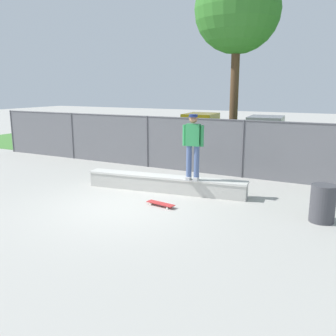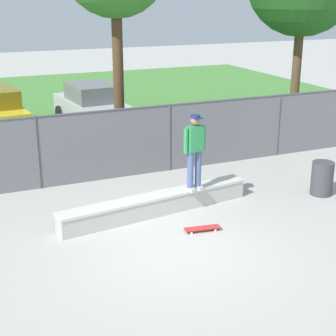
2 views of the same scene
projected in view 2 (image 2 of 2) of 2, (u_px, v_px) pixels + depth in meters
ground_plane at (175, 250)px, 10.39m from camera, size 80.00×80.00×0.00m
grass_strip at (42, 108)px, 23.34m from camera, size 30.78×20.00×0.02m
concrete_ledge at (157, 204)px, 12.04m from camera, size 4.88×1.10×0.48m
skateboarder at (195, 149)px, 11.90m from camera, size 0.59×0.34×1.84m
skateboard at (202, 228)px, 11.18m from camera, size 0.82×0.32×0.09m
chainlink_fence at (107, 142)px, 14.05m from camera, size 18.85×0.07×1.98m
car_silver at (92, 105)px, 19.96m from camera, size 2.30×4.34×1.66m
trash_bin at (322, 178)px, 13.15m from camera, size 0.56×0.56×0.87m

